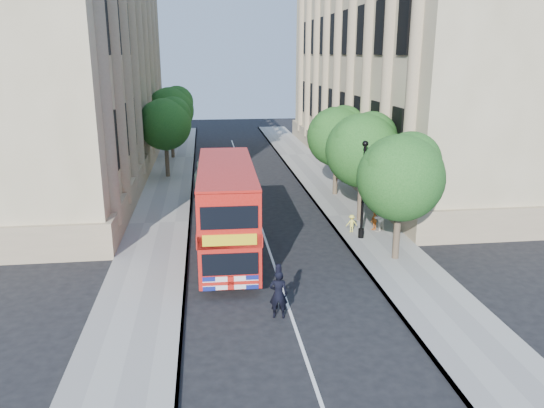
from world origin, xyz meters
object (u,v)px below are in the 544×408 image
object	(u,v)px
box_van	(215,181)
woman_pedestrian	(379,217)
police_constable	(278,294)
double_decker_bus	(227,208)
lamp_post	(363,194)

from	to	relation	value
box_van	woman_pedestrian	size ratio (longest dim) A/B	3.34
box_van	woman_pedestrian	distance (m)	11.44
police_constable	box_van	bearing A→B (deg)	-73.54
double_decker_bus	police_constable	bearing A→B (deg)	-74.94
police_constable	woman_pedestrian	bearing A→B (deg)	-117.70
police_constable	lamp_post	bearing A→B (deg)	-115.14
double_decker_bus	police_constable	distance (m)	6.77
box_van	double_decker_bus	bearing A→B (deg)	-82.51
double_decker_bus	police_constable	world-z (taller)	double_decker_bus
double_decker_bus	box_van	xyz separation A→B (m)	(-0.36, 9.85, -1.03)
lamp_post	police_constable	bearing A→B (deg)	-124.81
double_decker_bus	box_van	size ratio (longest dim) A/B	1.84
box_van	lamp_post	bearing A→B (deg)	-42.90
box_van	woman_pedestrian	world-z (taller)	box_van
double_decker_bus	woman_pedestrian	size ratio (longest dim) A/B	6.15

